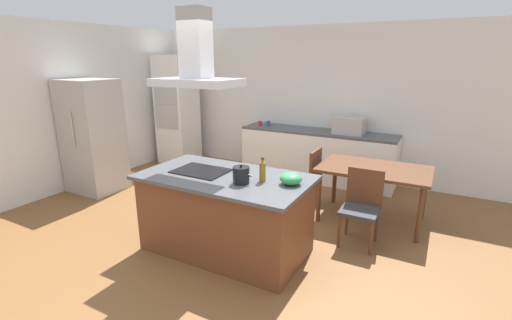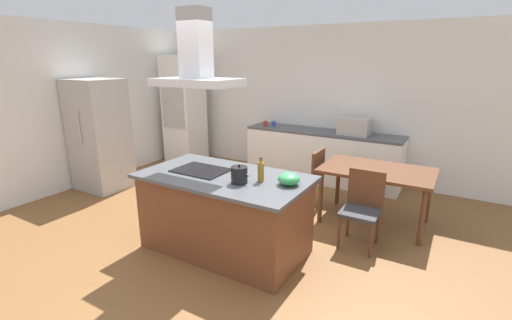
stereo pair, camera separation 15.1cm
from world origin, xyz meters
name	(u,v)px [view 2 (the right image)]	position (x,y,z in m)	size (l,w,h in m)	color
ground	(283,204)	(0.00, 1.50, 0.00)	(16.00, 16.00, 0.00)	brown
wall_back	(327,103)	(0.00, 3.25, 1.35)	(7.20, 0.10, 2.70)	white
wall_left	(97,104)	(-3.45, 1.00, 1.35)	(0.10, 8.80, 2.70)	white
kitchen_island	(225,213)	(0.00, 0.00, 0.45)	(1.88, 1.04, 0.90)	brown
cooktop	(201,170)	(-0.32, 0.00, 0.91)	(0.60, 0.44, 0.01)	black
tea_kettle	(239,175)	(0.28, -0.12, 0.99)	(0.22, 0.17, 0.20)	black
olive_oil_bottle	(261,171)	(0.45, 0.03, 1.01)	(0.07, 0.07, 0.26)	olive
mixing_bowl	(289,179)	(0.75, 0.08, 0.96)	(0.23, 0.23, 0.12)	#33934C
back_counter	(321,156)	(0.08, 2.88, 0.45)	(2.74, 0.62, 0.90)	white
countertop_microwave	(355,126)	(0.63, 2.88, 1.04)	(0.50, 0.38, 0.28)	#B2AFAA
coffee_mug_red	(265,124)	(-1.04, 2.81, 0.95)	(0.08, 0.08, 0.09)	red
coffee_mug_blue	(274,123)	(-0.90, 2.89, 0.95)	(0.08, 0.08, 0.09)	#2D56B2
wall_oven_stack	(184,109)	(-2.90, 2.65, 1.10)	(0.70, 0.66, 2.20)	white
refrigerator	(99,135)	(-2.98, 0.64, 0.91)	(0.80, 0.73, 1.82)	#B2AFAA
dining_table	(377,175)	(1.31, 1.59, 0.67)	(1.40, 0.90, 0.75)	#59331E
chair_at_left_end	(311,175)	(0.39, 1.59, 0.51)	(0.42, 0.42, 0.89)	#333338
chair_facing_island	(363,204)	(1.31, 0.92, 0.51)	(0.42, 0.42, 0.89)	#333338
range_hood	(196,62)	(-0.32, 0.00, 2.10)	(0.90, 0.55, 0.78)	#ADADB2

